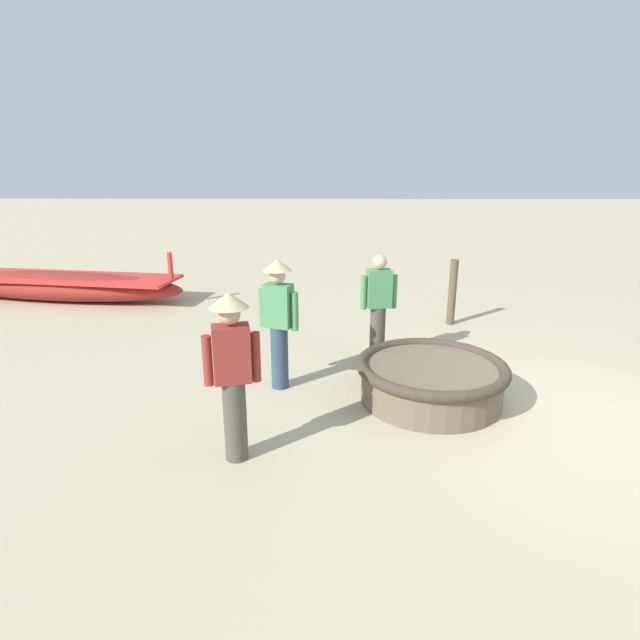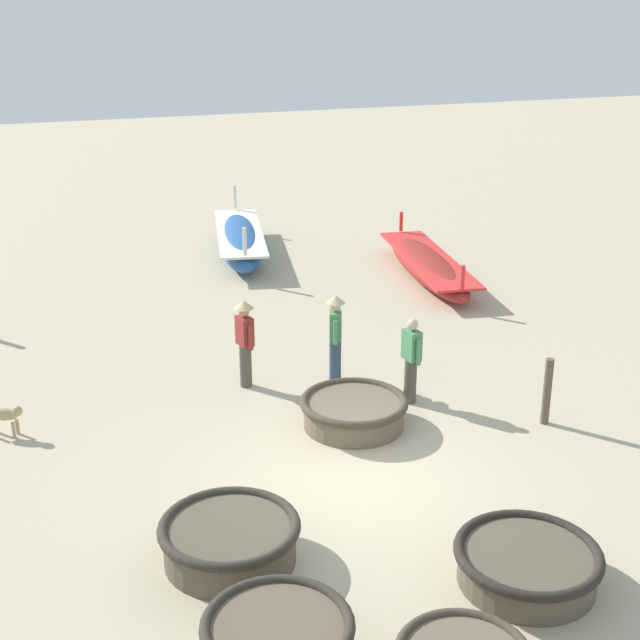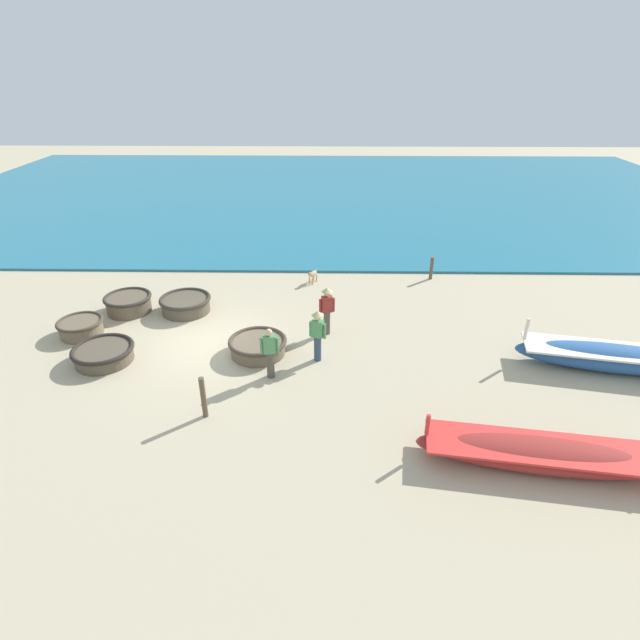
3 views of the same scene
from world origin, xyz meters
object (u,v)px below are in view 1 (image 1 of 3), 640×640
Objects in this scene: fisherman_by_coracle at (378,306)px; fisherman_standing_left at (232,367)px; mooring_post_inland at (452,292)px; coracle_upturned at (431,379)px; fisherman_with_hat at (279,316)px; long_boat_green_hull at (60,285)px.

fisherman_by_coracle is 3.04m from fisherman_standing_left.
fisherman_by_coracle reaches higher than mooring_post_inland.
fisherman_standing_left is at bearing 121.55° from coracle_upturned.
fisherman_standing_left is 1.42× the size of mooring_post_inland.
mooring_post_inland is (2.75, -2.82, -0.37)m from fisherman_with_hat.
coracle_upturned is 3.25m from mooring_post_inland.
fisherman_by_coracle is at bearing 140.53° from mooring_post_inland.
fisherman_by_coracle is 1.33× the size of mooring_post_inland.
fisherman_with_hat is (-0.93, 1.33, 0.12)m from fisherman_by_coracle.
fisherman_by_coracle is at bearing 22.80° from coracle_upturned.
mooring_post_inland is (4.40, -3.09, -0.37)m from fisherman_standing_left.
fisherman_by_coracle is 0.94× the size of fisherman_standing_left.
fisherman_standing_left is (-1.31, 2.13, 0.68)m from coracle_upturned.
fisherman_standing_left is 5.39m from mooring_post_inland.
mooring_post_inland reaches higher than long_boat_green_hull.
fisherman_with_hat reaches higher than mooring_post_inland.
coracle_upturned is at bearing -58.45° from fisherman_standing_left.
fisherman_with_hat reaches higher than long_boat_green_hull.
fisherman_by_coracle reaches higher than coracle_upturned.
long_boat_green_hull is at bearing 38.93° from fisherman_standing_left.
long_boat_green_hull is (4.68, 6.97, 0.04)m from coracle_upturned.
fisherman_with_hat is (0.34, 1.86, 0.68)m from coracle_upturned.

